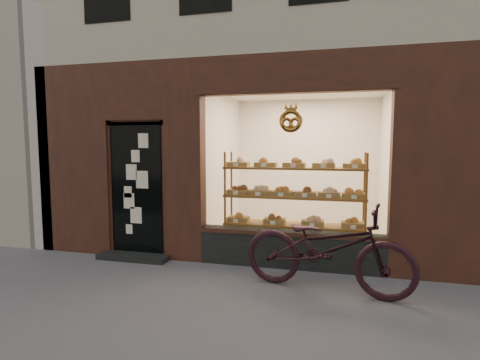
# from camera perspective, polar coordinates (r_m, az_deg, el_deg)

# --- Properties ---
(ground) EXTENTS (90.00, 90.00, 0.00)m
(ground) POSITION_cam_1_polar(r_m,az_deg,el_deg) (3.92, -3.40, -22.27)
(ground) COLOR #555557
(display_shelf) EXTENTS (2.20, 0.45, 1.70)m
(display_shelf) POSITION_cam_1_polar(r_m,az_deg,el_deg) (5.96, 8.17, -3.58)
(display_shelf) COLOR brown
(display_shelf) RESTS_ON ground
(bicycle) EXTENTS (2.20, 1.09, 1.10)m
(bicycle) POSITION_cam_1_polar(r_m,az_deg,el_deg) (4.81, 13.06, -10.02)
(bicycle) COLOR black
(bicycle) RESTS_ON ground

